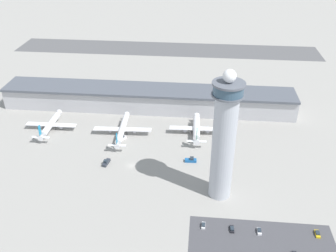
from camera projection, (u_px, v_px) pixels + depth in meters
ground_plane at (131, 165)px, 212.20m from camera, size 1000.00×1000.00×0.00m
terminal_building at (148, 99)px, 268.28m from camera, size 206.47×25.00×16.01m
runway_strip at (167, 49)px, 387.35m from camera, size 309.70×44.00×0.01m
control_tower at (224, 139)px, 174.65m from camera, size 14.71×14.71×67.69m
airplane_gate_alpha at (51, 124)px, 244.34m from camera, size 33.18×34.74×12.56m
airplane_gate_bravo at (122, 129)px, 238.31m from camera, size 37.24×40.68×12.56m
airplane_gate_charlie at (197, 128)px, 239.18m from camera, size 34.76×34.24×13.61m
service_truck_catering at (191, 160)px, 215.00m from camera, size 6.82×2.93×2.90m
service_truck_fuel at (122, 138)px, 235.40m from camera, size 5.57×7.15×2.82m
service_truck_baggage at (106, 163)px, 212.92m from camera, size 3.52×7.16×3.01m
car_navy_sedan at (232, 229)px, 169.54m from camera, size 1.97×4.52×1.37m
car_maroon_suv at (259, 231)px, 168.31m from camera, size 1.76×4.18×1.56m
car_red_hatchback at (203, 225)px, 171.35m from camera, size 1.84×4.23×1.50m
car_white_wagon at (317, 234)px, 167.02m from camera, size 2.05×4.69×1.45m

